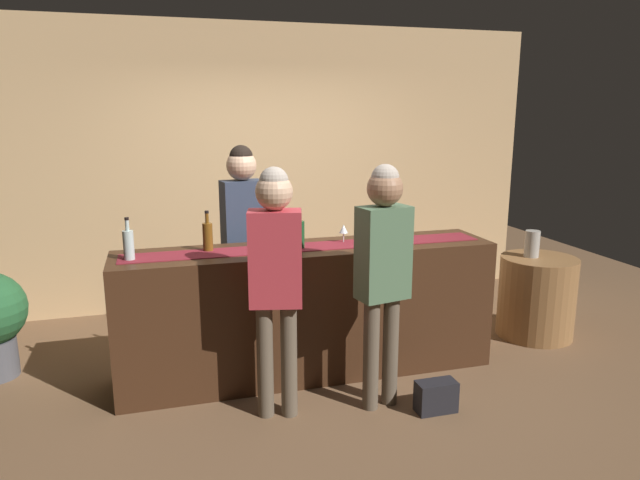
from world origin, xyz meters
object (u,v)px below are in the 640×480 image
object	(u,v)px
wine_bottle_green	(300,234)
customer_sipping	(383,261)
wine_glass_mid_counter	(393,229)
wine_glass_near_customer	(344,229)
wine_bottle_amber	(208,236)
round_side_table	(537,297)
wine_bottle_clear	(129,244)
bartender	(243,225)
handbag	(436,396)
vase_on_side_table	(532,244)
wine_glass_far_end	(265,234)
customer_browsing	(275,267)

from	to	relation	value
wine_bottle_green	customer_sipping	xyz separation A→B (m)	(0.41, -0.64, -0.08)
wine_glass_mid_counter	customer_sipping	size ratio (longest dim) A/B	0.08
wine_glass_near_customer	wine_bottle_amber	bearing A→B (deg)	179.34
wine_glass_mid_counter	round_side_table	size ratio (longest dim) A/B	0.19
wine_bottle_clear	bartender	xyz separation A→B (m)	(0.89, 0.61, -0.03)
handbag	wine_bottle_clear	bearing A→B (deg)	157.50
wine_glass_mid_counter	bartender	bearing A→B (deg)	151.96
wine_glass_near_customer	vase_on_side_table	distance (m)	1.86
wine_glass_near_customer	wine_glass_far_end	xyz separation A→B (m)	(-0.62, -0.01, 0.00)
round_side_table	wine_bottle_amber	bearing A→B (deg)	-178.62
wine_bottle_amber	wine_glass_near_customer	distance (m)	1.05
wine_bottle_green	handbag	size ratio (longest dim) A/B	1.08
wine_bottle_green	bartender	world-z (taller)	bartender
customer_browsing	vase_on_side_table	bearing A→B (deg)	30.79
wine_glass_near_customer	handbag	xyz separation A→B (m)	(0.37, -0.92, -1.02)
wine_bottle_amber	wine_bottle_clear	distance (m)	0.56
wine_bottle_amber	wine_glass_far_end	bearing A→B (deg)	-2.89
wine_glass_near_customer	round_side_table	xyz separation A→B (m)	(1.90, 0.08, -0.76)
bartender	vase_on_side_table	world-z (taller)	bartender
round_side_table	handbag	world-z (taller)	round_side_table
wine_glass_mid_counter	bartender	distance (m)	1.25
vase_on_side_table	wine_bottle_green	bearing A→B (deg)	-174.09
vase_on_side_table	wine_glass_far_end	bearing A→B (deg)	-176.66
wine_bottle_green	wine_glass_far_end	xyz separation A→B (m)	(-0.25, 0.09, -0.01)
wine_bottle_green	wine_bottle_clear	world-z (taller)	same
wine_bottle_clear	vase_on_side_table	distance (m)	3.46
wine_glass_near_customer	customer_browsing	distance (m)	0.95
wine_bottle_green	wine_glass_far_end	bearing A→B (deg)	160.73
wine_glass_near_customer	handbag	world-z (taller)	wine_glass_near_customer
wine_bottle_amber	wine_glass_mid_counter	size ratio (longest dim) A/B	2.10
wine_bottle_green	wine_glass_near_customer	bearing A→B (deg)	14.06
vase_on_side_table	handbag	xyz separation A→B (m)	(-1.47, -1.06, -0.75)
wine_bottle_clear	wine_glass_near_customer	distance (m)	1.60
wine_bottle_clear	wine_bottle_green	bearing A→B (deg)	0.41
wine_glass_near_customer	wine_glass_mid_counter	distance (m)	0.39
wine_glass_far_end	customer_sipping	xyz separation A→B (m)	(0.66, -0.72, -0.07)
wine_glass_far_end	wine_glass_mid_counter	bearing A→B (deg)	-3.82
wine_glass_far_end	wine_bottle_clear	bearing A→B (deg)	-174.47
wine_glass_far_end	vase_on_side_table	bearing A→B (deg)	3.34
customer_browsing	wine_glass_mid_counter	bearing A→B (deg)	41.92
bartender	customer_browsing	size ratio (longest dim) A/B	1.04
wine_glass_far_end	customer_sipping	distance (m)	0.98
customer_browsing	handbag	size ratio (longest dim) A/B	6.06
bartender	round_side_table	distance (m)	2.74
customer_browsing	wine_bottle_amber	bearing A→B (deg)	131.71
wine_bottle_clear	wine_glass_mid_counter	xyz separation A→B (m)	(1.99, 0.03, -0.01)
wine_bottle_green	vase_on_side_table	world-z (taller)	wine_bottle_green
wine_bottle_green	wine_glass_far_end	world-z (taller)	wine_bottle_green
wine_glass_near_customer	round_side_table	bearing A→B (deg)	2.50
wine_bottle_green	handbag	distance (m)	1.52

